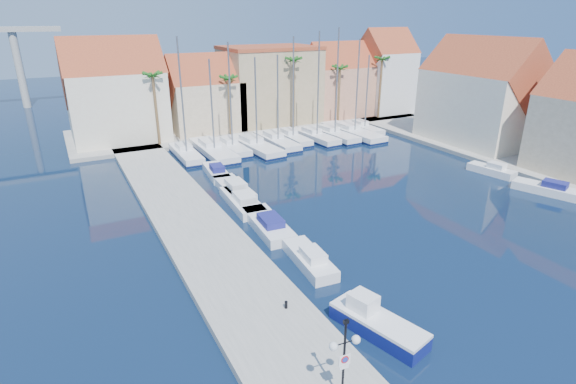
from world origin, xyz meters
name	(u,v)px	position (x,y,z in m)	size (l,w,h in m)	color
ground	(417,304)	(0.00, 0.00, 0.00)	(260.00, 260.00, 0.00)	black
quay_west	(205,240)	(-9.00, 13.50, 0.25)	(6.00, 77.00, 0.50)	gray
shore_north	(253,124)	(10.00, 48.00, 0.25)	(54.00, 16.00, 0.50)	gray
shore_east	(534,160)	(32.00, 15.00, 0.25)	(12.00, 60.00, 0.50)	gray
lamp_post	(345,349)	(-8.47, -4.39, 3.32)	(1.46, 0.48, 4.30)	black
bollard	(286,305)	(-7.58, 2.68, 0.73)	(0.18, 0.18, 0.45)	black
fishing_boat	(376,322)	(-3.89, -0.91, 0.64)	(3.25, 5.83, 1.94)	navy
motorboat_west_0	(310,259)	(-3.51, 6.93, 0.51)	(2.31, 5.85, 1.40)	white
motorboat_west_1	(268,224)	(-3.70, 13.35, 0.51)	(2.70, 7.10, 1.40)	white
motorboat_west_2	(242,201)	(-3.73, 18.83, 0.51)	(2.62, 7.11, 1.40)	white
motorboat_west_3	(234,188)	(-3.18, 22.38, 0.51)	(2.31, 6.94, 1.40)	white
motorboat_west_4	(216,172)	(-3.10, 27.85, 0.51)	(2.42, 5.95, 1.40)	white
motorboat_east_0	(548,189)	(24.03, 7.88, 0.51)	(3.87, 6.38, 1.40)	white
motorboat_east_1	(492,170)	(24.01, 14.41, 0.51)	(2.51, 5.27, 1.40)	white
sailboat_0	(186,153)	(-4.21, 35.96, 0.64)	(2.41, 8.79, 14.19)	white
sailboat_1	(213,150)	(-0.74, 35.97, 0.56)	(3.08, 11.37, 11.63)	white
sailboat_2	(231,146)	(1.79, 36.18, 0.63)	(2.50, 8.53, 13.44)	white
sailboat_3	(255,145)	(4.76, 35.41, 0.56)	(3.73, 11.20, 11.65)	white
sailboat_4	(276,141)	(8.21, 36.11, 0.58)	(2.79, 9.79, 11.75)	white
sailboat_5	(291,137)	(10.91, 36.80, 0.64)	(2.30, 8.37, 13.86)	white
sailboat_6	(315,136)	(14.12, 35.88, 0.63)	(3.02, 9.37, 14.48)	white
sailboat_7	(333,134)	(16.99, 35.77, 0.62)	(3.25, 9.91, 14.91)	white
sailboat_8	(352,132)	(20.23, 35.67, 0.57)	(3.70, 12.18, 13.40)	white
sailboat_9	(363,128)	(23.04, 36.79, 0.60)	(2.23, 8.09, 11.13)	white
building_0	(116,95)	(-10.00, 47.00, 6.52)	(12.30, 9.00, 13.50)	beige
building_1	(204,97)	(2.00, 47.00, 5.30)	(10.30, 8.00, 11.00)	tan
building_2	(270,84)	(13.00, 48.00, 6.26)	(14.20, 10.20, 11.50)	tan
building_3	(338,83)	(25.00, 47.00, 5.86)	(10.30, 8.00, 12.00)	tan
building_4	(385,74)	(34.00, 46.00, 6.97)	(8.30, 8.00, 14.00)	white
building_6	(480,96)	(32.00, 24.00, 6.52)	(9.00, 14.30, 13.50)	beige
palm_0	(153,78)	(-6.00, 42.00, 9.08)	(2.60, 2.60, 10.15)	brown
palm_1	(229,80)	(4.00, 42.00, 8.14)	(2.60, 2.60, 9.15)	brown
palm_2	(294,63)	(14.00, 42.00, 10.02)	(2.60, 2.60, 11.15)	brown
palm_3	(340,70)	(22.00, 42.00, 8.61)	(2.60, 2.60, 9.65)	brown
palm_4	(382,61)	(30.00, 42.00, 9.55)	(2.60, 2.60, 10.65)	brown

